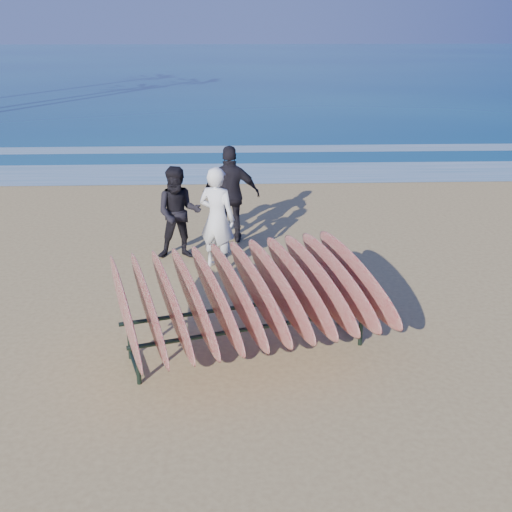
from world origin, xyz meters
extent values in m
plane|color=tan|center=(0.00, 0.00, 0.00)|extent=(120.00, 120.00, 0.00)
plane|color=navy|center=(0.00, 55.00, 0.01)|extent=(160.00, 160.00, 0.00)
plane|color=white|center=(0.00, 10.00, 0.01)|extent=(160.00, 160.00, 0.00)
plane|color=white|center=(0.00, 13.50, 0.01)|extent=(160.00, 160.00, 0.00)
cylinder|color=#1B2B22|center=(-1.47, -0.98, 0.25)|extent=(0.06, 0.06, 0.50)
cylinder|color=#1B2B22|center=(1.36, -0.12, 0.25)|extent=(0.06, 0.06, 0.50)
cylinder|color=#1B2B22|center=(-1.66, -0.36, 0.25)|extent=(0.06, 0.06, 0.50)
cylinder|color=#1B2B22|center=(1.17, 0.50, 0.25)|extent=(0.06, 0.06, 0.50)
cylinder|color=#1B2B22|center=(-0.06, -0.55, 0.50)|extent=(3.08, 0.99, 0.06)
cylinder|color=#1B2B22|center=(-0.25, 0.07, 0.50)|extent=(3.08, 0.99, 0.06)
cylinder|color=#1B2B22|center=(-1.57, -0.67, 0.08)|extent=(0.23, 0.63, 0.04)
cylinder|color=#1B2B22|center=(1.26, 0.19, 0.08)|extent=(0.23, 0.63, 0.04)
ellipsoid|color=maroon|center=(-1.63, -0.69, 0.86)|extent=(0.79, 2.41, 0.94)
ellipsoid|color=maroon|center=(-1.36, -0.61, 0.86)|extent=(0.79, 2.41, 0.94)
ellipsoid|color=maroon|center=(-1.09, -0.53, 0.86)|extent=(0.79, 2.41, 0.94)
ellipsoid|color=maroon|center=(-0.83, -0.44, 0.86)|extent=(0.79, 2.41, 0.94)
ellipsoid|color=maroon|center=(-0.56, -0.36, 0.86)|extent=(0.79, 2.41, 0.94)
ellipsoid|color=maroon|center=(-0.29, -0.28, 0.86)|extent=(0.79, 2.41, 0.94)
ellipsoid|color=maroon|center=(-0.02, -0.20, 0.86)|extent=(0.79, 2.41, 0.94)
ellipsoid|color=maroon|center=(0.25, -0.12, 0.86)|extent=(0.79, 2.41, 0.94)
ellipsoid|color=maroon|center=(0.52, -0.03, 0.86)|extent=(0.79, 2.41, 0.94)
ellipsoid|color=maroon|center=(0.79, 0.05, 0.86)|extent=(0.79, 2.41, 0.94)
ellipsoid|color=maroon|center=(1.06, 0.13, 0.86)|extent=(0.79, 2.41, 0.94)
ellipsoid|color=maroon|center=(1.33, 0.21, 0.86)|extent=(0.79, 2.41, 0.94)
imported|color=white|center=(-0.59, 2.81, 0.90)|extent=(0.78, 0.68, 1.79)
imported|color=black|center=(-1.28, 3.33, 0.84)|extent=(0.84, 0.67, 1.69)
imported|color=black|center=(-0.35, 4.21, 0.94)|extent=(1.11, 0.49, 1.88)
camera|label=1|loc=(-0.34, -7.70, 4.13)|focal=45.00mm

